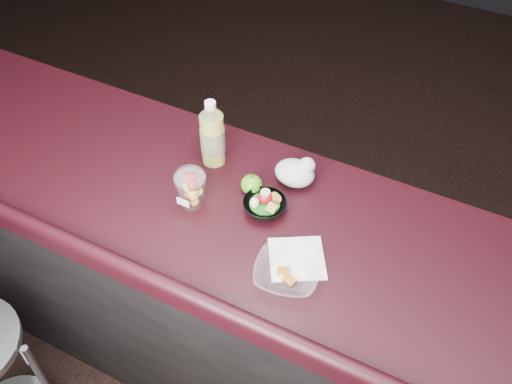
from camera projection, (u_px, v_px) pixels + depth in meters
room_shell at (189, 32)px, 1.01m from camera, size 8.00×8.00×8.00m
counter at (260, 307)px, 2.15m from camera, size 4.06×0.71×1.02m
lemonade_bottle at (213, 137)px, 1.89m from camera, size 0.08×0.08×0.25m
fruit_cup at (191, 187)px, 1.78m from camera, size 0.10×0.10×0.14m
green_apple at (251, 184)px, 1.84m from camera, size 0.07×0.07×0.07m
plastic_bag at (296, 172)px, 1.87m from camera, size 0.13×0.11×0.10m
snack_bowl at (264, 205)px, 1.79m from camera, size 0.18×0.18×0.08m
takeout_bowl at (287, 272)px, 1.61m from camera, size 0.22×0.22×0.05m
paper_napkin at (297, 259)px, 1.67m from camera, size 0.22×0.22×0.00m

